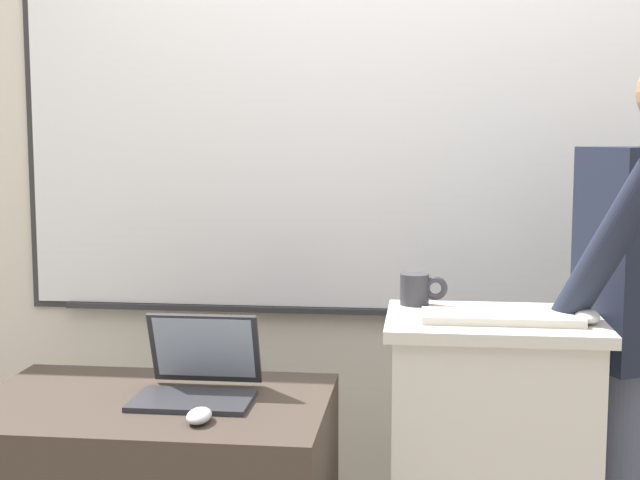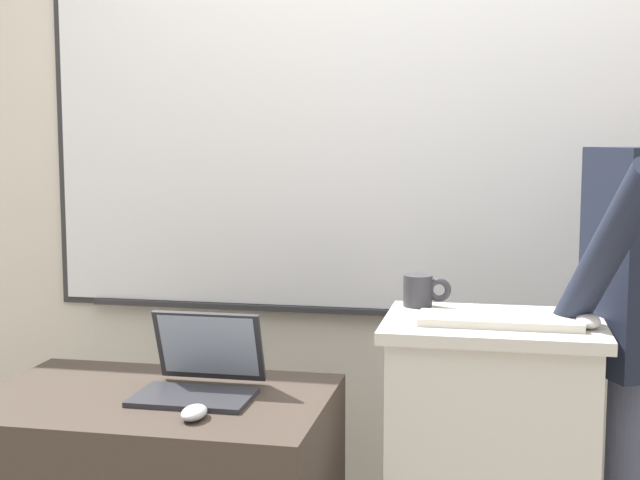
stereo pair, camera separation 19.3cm
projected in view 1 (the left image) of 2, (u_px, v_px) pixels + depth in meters
The scene contains 6 objects.
back_wall at pixel (389, 133), 3.21m from camera, with size 6.40×0.17×2.81m.
laptop at pixel (199, 373), 2.40m from camera, with size 0.31×0.28×0.22m.
wireless_keyboard at pixel (501, 317), 2.22m from camera, with size 0.40×0.14×0.02m.
computer_mouse_by_laptop at pixel (199, 416), 2.18m from camera, with size 0.06×0.10×0.03m.
computer_mouse_by_keyboard at pixel (587, 316), 2.20m from camera, with size 0.06×0.10×0.03m.
coffee_mug at pixel (417, 289), 2.44m from camera, with size 0.13×0.08×0.09m.
Camera 1 is at (0.12, -1.88, 1.39)m, focal length 50.00 mm.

